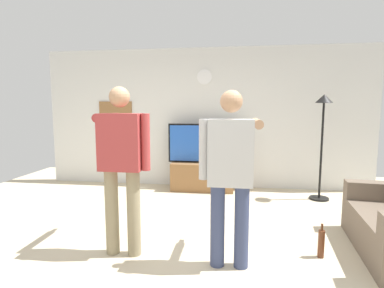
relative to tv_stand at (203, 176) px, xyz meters
The scene contains 10 objects.
ground_plane 2.61m from the tv_stand, 90.15° to the right, with size 8.40×8.40×0.00m, color beige.
back_wall 1.14m from the tv_stand, 91.13° to the left, with size 6.40×0.10×2.70m, color silver.
tv_stand is the anchor object (origin of this frame).
television 0.63m from the tv_stand, 90.00° to the left, with size 1.32×0.07×0.74m.
wall_clock 1.91m from the tv_stand, 90.00° to the left, with size 0.29×0.29×0.03m, color white.
framed_picture 2.17m from the tv_stand, behind, with size 0.69×0.04×0.52m, color olive.
floor_lamp 2.30m from the tv_stand, ahead, with size 0.32×0.32×1.78m.
person_standing_nearer_lamp 2.77m from the tv_stand, 102.42° to the right, with size 0.62×0.78×1.77m.
person_standing_nearer_couch 2.85m from the tv_stand, 78.49° to the right, with size 0.60×0.78×1.72m.
beverage_bottle 2.84m from the tv_stand, 58.09° to the right, with size 0.07×0.07×0.36m.
Camera 1 is at (0.59, -2.93, 1.56)m, focal length 27.96 mm.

